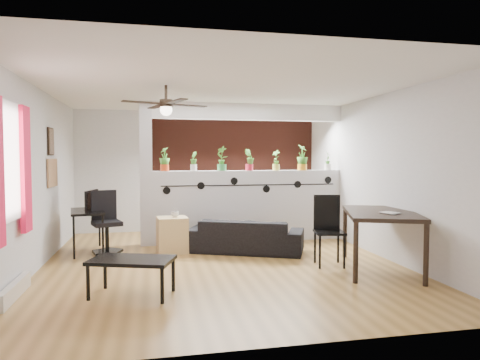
% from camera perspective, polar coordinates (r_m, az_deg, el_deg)
% --- Properties ---
extents(room_shell, '(6.30, 7.10, 2.90)m').
position_cam_1_polar(room_shell, '(6.46, -2.72, 0.39)').
color(room_shell, olive).
rests_on(room_shell, ground).
extents(partition_wall, '(3.60, 0.18, 1.35)m').
position_cam_1_polar(partition_wall, '(8.13, 1.25, -3.48)').
color(partition_wall, '#BCBCC1').
rests_on(partition_wall, ground).
extents(ceiling_header, '(3.60, 0.18, 0.30)m').
position_cam_1_polar(ceiling_header, '(8.13, 1.26, 9.05)').
color(ceiling_header, white).
rests_on(ceiling_header, room_shell).
extents(pier_column, '(0.22, 0.20, 2.60)m').
position_cam_1_polar(pier_column, '(7.89, -12.41, 0.80)').
color(pier_column, '#BCBCC1').
rests_on(pier_column, ground).
extents(brick_panel, '(3.90, 0.05, 2.60)m').
position_cam_1_polar(brick_panel, '(9.53, -0.71, 1.23)').
color(brick_panel, '#9F412E').
rests_on(brick_panel, ground).
extents(vine_decal, '(3.31, 0.01, 0.30)m').
position_cam_1_polar(vine_decal, '(8.01, 1.40, -0.68)').
color(vine_decal, black).
rests_on(vine_decal, partition_wall).
extents(window_assembly, '(0.09, 1.30, 1.55)m').
position_cam_1_polar(window_assembly, '(5.41, -28.37, 1.75)').
color(window_assembly, white).
rests_on(window_assembly, room_shell).
extents(baseboard_heater, '(0.08, 1.00, 0.18)m').
position_cam_1_polar(baseboard_heater, '(5.61, -27.84, -12.89)').
color(baseboard_heater, silver).
rests_on(baseboard_heater, ground).
extents(corkboard, '(0.03, 0.60, 0.45)m').
position_cam_1_polar(corkboard, '(7.50, -23.73, 0.89)').
color(corkboard, '#996E4A').
rests_on(corkboard, room_shell).
extents(framed_art, '(0.03, 0.34, 0.44)m').
position_cam_1_polar(framed_art, '(7.46, -23.91, 4.71)').
color(framed_art, '#8C7259').
rests_on(framed_art, room_shell).
extents(ceiling_fan, '(1.19, 1.19, 0.43)m').
position_cam_1_polar(ceiling_fan, '(6.13, -9.83, 9.71)').
color(ceiling_fan, black).
rests_on(ceiling_fan, room_shell).
extents(potted_plant_0, '(0.23, 0.26, 0.43)m').
position_cam_1_polar(potted_plant_0, '(7.88, -10.03, 2.85)').
color(potted_plant_0, '#D24218').
rests_on(potted_plant_0, partition_wall).
extents(potted_plant_1, '(0.15, 0.18, 0.36)m').
position_cam_1_polar(potted_plant_1, '(7.92, -6.21, 2.60)').
color(potted_plant_1, silver).
rests_on(potted_plant_1, partition_wall).
extents(potted_plant_2, '(0.30, 0.28, 0.46)m').
position_cam_1_polar(potted_plant_2, '(7.98, -2.44, 3.00)').
color(potted_plant_2, '#328A45').
rests_on(potted_plant_2, partition_wall).
extents(potted_plant_3, '(0.22, 0.19, 0.41)m').
position_cam_1_polar(potted_plant_3, '(8.08, 1.25, 2.81)').
color(potted_plant_3, '#B81D31').
rests_on(potted_plant_3, partition_wall).
extents(potted_plant_4, '(0.24, 0.25, 0.39)m').
position_cam_1_polar(potted_plant_4, '(8.22, 4.84, 2.74)').
color(potted_plant_4, '#CFC549').
rests_on(potted_plant_4, partition_wall).
extents(potted_plant_5, '(0.31, 0.33, 0.49)m').
position_cam_1_polar(potted_plant_5, '(8.38, 8.31, 3.06)').
color(potted_plant_5, orange).
rests_on(potted_plant_5, partition_wall).
extents(potted_plant_6, '(0.22, 0.24, 0.38)m').
position_cam_1_polar(potted_plant_6, '(8.57, 11.62, 2.68)').
color(potted_plant_6, white).
rests_on(potted_plant_6, partition_wall).
extents(sofa, '(1.96, 1.38, 0.53)m').
position_cam_1_polar(sofa, '(7.29, 0.77, -7.49)').
color(sofa, black).
rests_on(sofa, ground).
extents(cube_shelf, '(0.53, 0.48, 0.60)m').
position_cam_1_polar(cube_shelf, '(7.32, -9.02, -7.23)').
color(cube_shelf, tan).
rests_on(cube_shelf, ground).
extents(cup, '(0.16, 0.16, 0.10)m').
position_cam_1_polar(cup, '(7.27, -8.65, -4.53)').
color(cup, gray).
rests_on(cup, cube_shelf).
extents(computer_desk, '(0.68, 1.06, 0.71)m').
position_cam_1_polar(computer_desk, '(7.64, -19.70, -4.32)').
color(computer_desk, black).
rests_on(computer_desk, ground).
extents(monitor, '(0.32, 0.12, 0.18)m').
position_cam_1_polar(monitor, '(7.77, -19.56, -3.03)').
color(monitor, black).
rests_on(monitor, computer_desk).
extents(office_chair, '(0.55, 0.55, 1.03)m').
position_cam_1_polar(office_chair, '(7.47, -17.43, -5.92)').
color(office_chair, black).
rests_on(office_chair, ground).
extents(dining_table, '(1.40, 1.75, 0.83)m').
position_cam_1_polar(dining_table, '(6.39, 18.26, -4.78)').
color(dining_table, black).
rests_on(dining_table, ground).
extents(book, '(0.24, 0.27, 0.02)m').
position_cam_1_polar(book, '(6.07, 18.86, -4.24)').
color(book, gray).
rests_on(book, dining_table).
extents(folding_chair, '(0.49, 0.49, 1.03)m').
position_cam_1_polar(folding_chair, '(6.54, 11.66, -5.71)').
color(folding_chair, black).
rests_on(folding_chair, ground).
extents(coffee_table, '(1.05, 0.79, 0.43)m').
position_cam_1_polar(coffee_table, '(5.16, -14.23, -10.60)').
color(coffee_table, black).
rests_on(coffee_table, ground).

